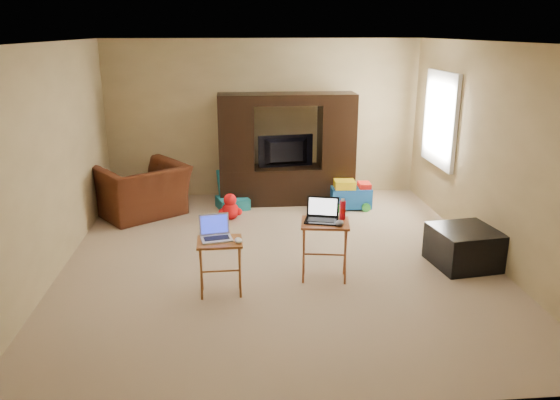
{
  "coord_description": "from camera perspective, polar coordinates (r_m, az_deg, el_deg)",
  "views": [
    {
      "loc": [
        -0.52,
        -6.01,
        2.63
      ],
      "look_at": [
        0.0,
        -0.2,
        0.8
      ],
      "focal_mm": 35.0,
      "sensor_mm": 36.0,
      "label": 1
    }
  ],
  "objects": [
    {
      "name": "mouse_left",
      "position": [
        5.47,
        -4.37,
        -4.23
      ],
      "size": [
        0.09,
        0.13,
        0.05
      ],
      "primitive_type": "ellipsoid",
      "rotation": [
        0.0,
        0.0,
        0.15
      ],
      "color": "white",
      "rests_on": "tray_table_left"
    },
    {
      "name": "tray_table_right",
      "position": [
        5.96,
        4.67,
        -5.31
      ],
      "size": [
        0.57,
        0.48,
        0.66
      ],
      "primitive_type": "cube",
      "rotation": [
        0.0,
        0.0,
        -0.16
      ],
      "color": "brown",
      "rests_on": "floor"
    },
    {
      "name": "ottoman",
      "position": [
        6.68,
        18.67,
        -4.68
      ],
      "size": [
        0.78,
        0.78,
        0.44
      ],
      "primitive_type": "cube",
      "rotation": [
        0.0,
        0.0,
        0.14
      ],
      "color": "black",
      "rests_on": "floor"
    },
    {
      "name": "recliner",
      "position": [
        8.21,
        -14.24,
        0.97
      ],
      "size": [
        1.55,
        1.51,
        0.76
      ],
      "primitive_type": "imported",
      "rotation": [
        0.0,
        0.0,
        3.76
      ],
      "color": "#4E2010",
      "rests_on": "floor"
    },
    {
      "name": "window_frame",
      "position": [
        8.22,
        16.39,
        8.11
      ],
      "size": [
        0.06,
        1.14,
        1.34
      ],
      "primitive_type": "cube",
      "color": "white",
      "rests_on": "ground"
    },
    {
      "name": "television",
      "position": [
        8.45,
        0.73,
        5.04
      ],
      "size": [
        0.87,
        0.24,
        0.5
      ],
      "primitive_type": "imported",
      "rotation": [
        0.0,
        0.0,
        3.29
      ],
      "color": "black",
      "rests_on": "entertainment_center"
    },
    {
      "name": "wall_front",
      "position": [
        3.58,
        3.64,
        -5.3
      ],
      "size": [
        5.0,
        0.0,
        5.0
      ],
      "primitive_type": "plane",
      "rotation": [
        -1.57,
        0.0,
        0.0
      ],
      "color": "tan",
      "rests_on": "ground"
    },
    {
      "name": "push_toy",
      "position": [
        8.38,
        7.45,
        0.62
      ],
      "size": [
        0.63,
        0.46,
        0.46
      ],
      "primitive_type": null,
      "rotation": [
        0.0,
        0.0,
        -0.05
      ],
      "color": "blue",
      "rests_on": "floor"
    },
    {
      "name": "entertainment_center",
      "position": [
        8.48,
        0.7,
        5.34
      ],
      "size": [
        2.09,
        0.53,
        1.71
      ],
      "primitive_type": "cube",
      "rotation": [
        0.0,
        0.0,
        0.0
      ],
      "color": "black",
      "rests_on": "floor"
    },
    {
      "name": "wall_right",
      "position": [
        6.86,
        21.19,
        4.64
      ],
      "size": [
        0.0,
        5.5,
        5.5
      ],
      "primitive_type": "plane",
      "rotation": [
        1.57,
        0.0,
        -1.57
      ],
      "color": "tan",
      "rests_on": "ground"
    },
    {
      "name": "mouse_right",
      "position": [
        5.75,
        6.23,
        -2.41
      ],
      "size": [
        0.13,
        0.16,
        0.05
      ],
      "primitive_type": "ellipsoid",
      "rotation": [
        0.0,
        0.0,
        -0.4
      ],
      "color": "#45454A",
      "rests_on": "tray_table_right"
    },
    {
      "name": "laptop_right",
      "position": [
        5.82,
        4.35,
        -1.15
      ],
      "size": [
        0.41,
        0.37,
        0.24
      ],
      "primitive_type": "cube",
      "rotation": [
        0.0,
        0.0,
        -0.27
      ],
      "color": "black",
      "rests_on": "tray_table_right"
    },
    {
      "name": "child_rocker",
      "position": [
        8.34,
        -5.01,
        1.08
      ],
      "size": [
        0.57,
        0.61,
        0.59
      ],
      "primitive_type": null,
      "rotation": [
        0.0,
        0.0,
        0.3
      ],
      "color": "#17727F",
      "rests_on": "floor"
    },
    {
      "name": "water_bottle",
      "position": [
        5.92,
        6.55,
        -1.06
      ],
      "size": [
        0.07,
        0.07,
        0.2
      ],
      "primitive_type": "cylinder",
      "color": "red",
      "rests_on": "tray_table_right"
    },
    {
      "name": "tray_table_left",
      "position": [
        5.66,
        -6.24,
        -7.03
      ],
      "size": [
        0.46,
        0.37,
        0.59
      ],
      "primitive_type": "cube",
      "rotation": [
        0.0,
        0.0,
        0.02
      ],
      "color": "#AA6129",
      "rests_on": "floor"
    },
    {
      "name": "floor",
      "position": [
        6.58,
        -0.16,
        -6.14
      ],
      "size": [
        5.5,
        5.5,
        0.0
      ],
      "primitive_type": "plane",
      "color": "tan",
      "rests_on": "ground"
    },
    {
      "name": "laptop_left",
      "position": [
        5.53,
        -6.68,
        -2.99
      ],
      "size": [
        0.35,
        0.31,
        0.24
      ],
      "primitive_type": "cube",
      "rotation": [
        0.0,
        0.0,
        0.19
      ],
      "color": "#BBBCC0",
      "rests_on": "tray_table_left"
    },
    {
      "name": "wall_left",
      "position": [
        6.48,
        -22.84,
        3.74
      ],
      "size": [
        0.0,
        5.5,
        5.5
      ],
      "primitive_type": "plane",
      "rotation": [
        1.57,
        0.0,
        1.57
      ],
      "color": "tan",
      "rests_on": "ground"
    },
    {
      "name": "wall_back",
      "position": [
        8.88,
        -1.7,
        8.47
      ],
      "size": [
        5.0,
        0.0,
        5.0
      ],
      "primitive_type": "plane",
      "rotation": [
        1.57,
        0.0,
        0.0
      ],
      "color": "tan",
      "rests_on": "ground"
    },
    {
      "name": "ceiling",
      "position": [
        6.03,
        -0.18,
        16.19
      ],
      "size": [
        5.5,
        5.5,
        0.0
      ],
      "primitive_type": "plane",
      "rotation": [
        3.14,
        0.0,
        0.0
      ],
      "color": "silver",
      "rests_on": "ground"
    },
    {
      "name": "plush_toy",
      "position": [
        7.87,
        -5.22,
        -0.67
      ],
      "size": [
        0.35,
        0.29,
        0.39
      ],
      "primitive_type": null,
      "color": "red",
      "rests_on": "floor"
    },
    {
      "name": "window_pane",
      "position": [
        8.22,
        16.52,
        8.11
      ],
      "size": [
        0.0,
        1.2,
        1.2
      ],
      "primitive_type": "plane",
      "rotation": [
        1.57,
        0.0,
        -1.57
      ],
      "color": "white",
      "rests_on": "ground"
    }
  ]
}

